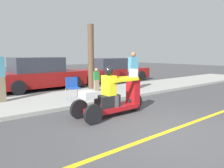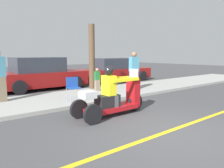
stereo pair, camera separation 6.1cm
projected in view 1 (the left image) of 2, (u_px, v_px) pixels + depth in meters
name	position (u px, v px, depth m)	size (l,w,h in m)	color
ground_plane	(167.00, 132.00, 4.98)	(60.00, 60.00, 0.00)	#424244
lane_stripe	(164.00, 133.00, 4.89)	(24.00, 0.12, 0.01)	gold
sidewalk_strip	(70.00, 98.00, 8.49)	(28.00, 2.80, 0.12)	#9E9E99
motorcycle_trike	(113.00, 98.00, 6.24)	(2.35, 0.79, 1.43)	black
spectator_end_of_line	(96.00, 80.00, 9.78)	(0.25, 0.17, 1.01)	gray
spectator_far_back	(133.00, 72.00, 10.07)	(0.45, 0.31, 1.74)	#38476B
folding_chair_set_back	(73.00, 86.00, 7.75)	(0.53, 0.53, 0.82)	#A5A8AD
parked_car_lot_far	(114.00, 70.00, 14.16)	(4.76, 1.96, 1.50)	maroon
parked_car_lot_right	(40.00, 74.00, 10.93)	(4.29, 2.07, 1.60)	maroon
tree_trunk	(91.00, 57.00, 10.30)	(0.28, 0.28, 3.02)	brown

